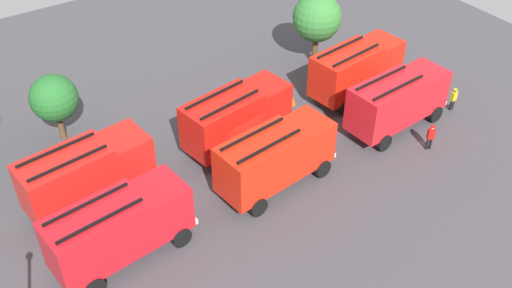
{
  "coord_description": "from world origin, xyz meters",
  "views": [
    {
      "loc": [
        -15.13,
        -22.31,
        22.79
      ],
      "look_at": [
        0.0,
        0.0,
        1.4
      ],
      "focal_mm": 41.08,
      "sensor_mm": 36.0,
      "label": 1
    }
  ],
  "objects_px": {
    "fire_truck_3": "(86,172)",
    "fire_truck_1": "(275,156)",
    "firefighter_0": "(453,98)",
    "firefighter_1": "(431,136)",
    "fire_truck_0": "(119,227)",
    "tree_2": "(317,18)",
    "tree_1": "(54,98)",
    "traffic_cone_1": "(151,145)",
    "fire_truck_4": "(237,116)",
    "fire_truck_5": "(356,68)",
    "fire_truck_2": "(398,100)",
    "traffic_cone_0": "(293,101)"
  },
  "relations": [
    {
      "from": "traffic_cone_0",
      "to": "fire_truck_4",
      "type": "bearing_deg",
      "value": -164.6
    },
    {
      "from": "fire_truck_0",
      "to": "traffic_cone_1",
      "type": "height_order",
      "value": "fire_truck_0"
    },
    {
      "from": "traffic_cone_0",
      "to": "fire_truck_3",
      "type": "bearing_deg",
      "value": -174.8
    },
    {
      "from": "fire_truck_0",
      "to": "fire_truck_4",
      "type": "bearing_deg",
      "value": 19.27
    },
    {
      "from": "fire_truck_3",
      "to": "firefighter_0",
      "type": "bearing_deg",
      "value": -18.47
    },
    {
      "from": "fire_truck_2",
      "to": "firefighter_1",
      "type": "distance_m",
      "value": 3.08
    },
    {
      "from": "fire_truck_4",
      "to": "tree_1",
      "type": "height_order",
      "value": "tree_1"
    },
    {
      "from": "firefighter_0",
      "to": "fire_truck_4",
      "type": "bearing_deg",
      "value": 67.99
    },
    {
      "from": "fire_truck_4",
      "to": "tree_2",
      "type": "bearing_deg",
      "value": 17.91
    },
    {
      "from": "firefighter_1",
      "to": "traffic_cone_0",
      "type": "bearing_deg",
      "value": 52.29
    },
    {
      "from": "fire_truck_1",
      "to": "fire_truck_3",
      "type": "distance_m",
      "value": 10.23
    },
    {
      "from": "fire_truck_3",
      "to": "firefighter_0",
      "type": "height_order",
      "value": "fire_truck_3"
    },
    {
      "from": "fire_truck_0",
      "to": "firefighter_1",
      "type": "height_order",
      "value": "fire_truck_0"
    },
    {
      "from": "fire_truck_0",
      "to": "tree_2",
      "type": "xyz_separation_m",
      "value": [
        19.84,
        9.64,
        1.56
      ]
    },
    {
      "from": "fire_truck_4",
      "to": "traffic_cone_1",
      "type": "height_order",
      "value": "fire_truck_4"
    },
    {
      "from": "fire_truck_1",
      "to": "fire_truck_3",
      "type": "bearing_deg",
      "value": 147.33
    },
    {
      "from": "fire_truck_3",
      "to": "firefighter_1",
      "type": "height_order",
      "value": "fire_truck_3"
    },
    {
      "from": "fire_truck_3",
      "to": "firefighter_0",
      "type": "xyz_separation_m",
      "value": [
        23.45,
        -5.12,
        -1.26
      ]
    },
    {
      "from": "fire_truck_2",
      "to": "fire_truck_5",
      "type": "distance_m",
      "value": 4.39
    },
    {
      "from": "firefighter_0",
      "to": "fire_truck_3",
      "type": "bearing_deg",
      "value": 75.26
    },
    {
      "from": "fire_truck_1",
      "to": "fire_truck_3",
      "type": "xyz_separation_m",
      "value": [
        -9.16,
        4.57,
        0.0
      ]
    },
    {
      "from": "tree_2",
      "to": "tree_1",
      "type": "bearing_deg",
      "value": 175.39
    },
    {
      "from": "fire_truck_0",
      "to": "firefighter_0",
      "type": "height_order",
      "value": "fire_truck_0"
    },
    {
      "from": "firefighter_0",
      "to": "tree_2",
      "type": "height_order",
      "value": "tree_2"
    },
    {
      "from": "fire_truck_0",
      "to": "traffic_cone_0",
      "type": "distance_m",
      "value": 16.36
    },
    {
      "from": "fire_truck_1",
      "to": "firefighter_0",
      "type": "xyz_separation_m",
      "value": [
        14.29,
        -0.55,
        -1.26
      ]
    },
    {
      "from": "fire_truck_0",
      "to": "firefighter_1",
      "type": "bearing_deg",
      "value": -13.47
    },
    {
      "from": "tree_1",
      "to": "fire_truck_0",
      "type": "bearing_deg",
      "value": -94.27
    },
    {
      "from": "fire_truck_2",
      "to": "fire_truck_4",
      "type": "distance_m",
      "value": 10.22
    },
    {
      "from": "fire_truck_3",
      "to": "firefighter_0",
      "type": "relative_size",
      "value": 4.59
    },
    {
      "from": "fire_truck_2",
      "to": "firefighter_1",
      "type": "xyz_separation_m",
      "value": [
        0.2,
        -2.85,
        -1.16
      ]
    },
    {
      "from": "firefighter_1",
      "to": "tree_2",
      "type": "distance_m",
      "value": 12.49
    },
    {
      "from": "firefighter_0",
      "to": "firefighter_1",
      "type": "bearing_deg",
      "value": 112.55
    },
    {
      "from": "tree_1",
      "to": "fire_truck_4",
      "type": "bearing_deg",
      "value": -36.93
    },
    {
      "from": "traffic_cone_0",
      "to": "fire_truck_1",
      "type": "bearing_deg",
      "value": -134.09
    },
    {
      "from": "fire_truck_1",
      "to": "fire_truck_5",
      "type": "distance_m",
      "value": 11.07
    },
    {
      "from": "fire_truck_1",
      "to": "tree_2",
      "type": "xyz_separation_m",
      "value": [
        10.49,
        9.53,
        1.56
      ]
    },
    {
      "from": "tree_1",
      "to": "traffic_cone_1",
      "type": "bearing_deg",
      "value": -45.43
    },
    {
      "from": "fire_truck_1",
      "to": "fire_truck_5",
      "type": "height_order",
      "value": "same"
    },
    {
      "from": "fire_truck_3",
      "to": "fire_truck_1",
      "type": "bearing_deg",
      "value": -32.7
    },
    {
      "from": "firefighter_0",
      "to": "firefighter_1",
      "type": "distance_m",
      "value": 4.95
    },
    {
      "from": "fire_truck_1",
      "to": "fire_truck_2",
      "type": "distance_m",
      "value": 9.61
    },
    {
      "from": "traffic_cone_0",
      "to": "traffic_cone_1",
      "type": "xyz_separation_m",
      "value": [
        -10.19,
        0.99,
        -0.0
      ]
    },
    {
      "from": "fire_truck_0",
      "to": "tree_1",
      "type": "bearing_deg",
      "value": 79.76
    },
    {
      "from": "fire_truck_0",
      "to": "tree_1",
      "type": "height_order",
      "value": "tree_1"
    },
    {
      "from": "tree_1",
      "to": "traffic_cone_1",
      "type": "xyz_separation_m",
      "value": [
        4.07,
        -4.13,
        -2.72
      ]
    },
    {
      "from": "fire_truck_2",
      "to": "traffic_cone_0",
      "type": "bearing_deg",
      "value": 120.28
    },
    {
      "from": "firefighter_1",
      "to": "traffic_cone_1",
      "type": "bearing_deg",
      "value": 83.07
    },
    {
      "from": "fire_truck_5",
      "to": "tree_1",
      "type": "distance_m",
      "value": 19.71
    },
    {
      "from": "fire_truck_1",
      "to": "traffic_cone_0",
      "type": "xyz_separation_m",
      "value": [
        5.75,
        5.93,
        -1.83
      ]
    }
  ]
}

